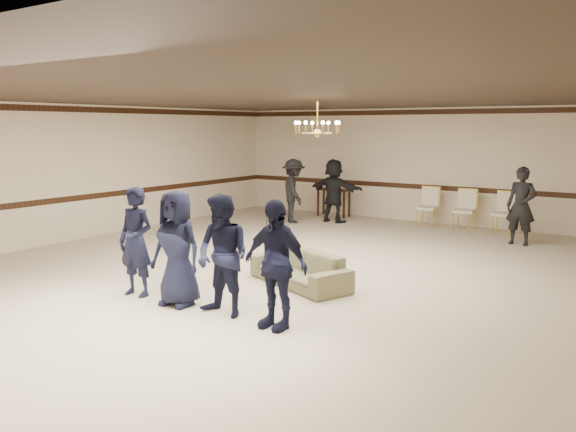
% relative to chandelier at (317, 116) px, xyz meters
% --- Properties ---
extents(room, '(12.01, 14.01, 3.21)m').
position_rel_chandelier_xyz_m(room, '(0.00, -1.00, -1.28)').
color(room, beige).
rests_on(room, ground).
extents(chair_rail, '(12.00, 0.02, 0.14)m').
position_rel_chandelier_xyz_m(chair_rail, '(0.00, 5.99, -1.88)').
color(chair_rail, '#321A0F').
rests_on(chair_rail, wall_back).
extents(crown_molding, '(12.00, 0.02, 0.14)m').
position_rel_chandelier_xyz_m(crown_molding, '(0.00, 5.99, 0.21)').
color(crown_molding, '#321A0F').
rests_on(crown_molding, wall_back).
extents(chandelier, '(0.94, 0.94, 0.89)m').
position_rel_chandelier_xyz_m(chandelier, '(0.00, 0.00, 0.00)').
color(chandelier, gold).
rests_on(chandelier, ceiling).
extents(boy_a, '(0.67, 0.48, 1.75)m').
position_rel_chandelier_xyz_m(boy_a, '(-1.24, -3.48, -2.00)').
color(boy_a, black).
rests_on(boy_a, floor).
extents(boy_b, '(0.89, 0.62, 1.75)m').
position_rel_chandelier_xyz_m(boy_b, '(-0.34, -3.48, -2.00)').
color(boy_b, black).
rests_on(boy_b, floor).
extents(boy_c, '(0.89, 0.71, 1.75)m').
position_rel_chandelier_xyz_m(boy_c, '(0.56, -3.48, -2.00)').
color(boy_c, black).
rests_on(boy_c, floor).
extents(boy_d, '(1.05, 0.51, 1.75)m').
position_rel_chandelier_xyz_m(boy_d, '(1.46, -3.48, -2.00)').
color(boy_d, black).
rests_on(boy_d, floor).
extents(settee, '(2.14, 1.46, 0.58)m').
position_rel_chandelier_xyz_m(settee, '(0.59, -1.53, -2.58)').
color(settee, '#636342').
rests_on(settee, floor).
extents(adult_left, '(1.30, 1.28, 1.79)m').
position_rel_chandelier_xyz_m(adult_left, '(-3.09, 3.86, -1.98)').
color(adult_left, black).
rests_on(adult_left, floor).
extents(adult_mid, '(1.70, 0.65, 1.79)m').
position_rel_chandelier_xyz_m(adult_mid, '(-2.19, 4.56, -1.98)').
color(adult_mid, black).
rests_on(adult_mid, floor).
extents(adult_right, '(0.68, 0.48, 1.79)m').
position_rel_chandelier_xyz_m(adult_right, '(2.91, 4.16, -1.98)').
color(adult_right, black).
rests_on(adult_right, floor).
extents(banquet_chair_left, '(0.53, 0.53, 1.05)m').
position_rel_chandelier_xyz_m(banquet_chair_left, '(0.29, 5.28, -2.35)').
color(banquet_chair_left, beige).
rests_on(banquet_chair_left, floor).
extents(banquet_chair_mid, '(0.55, 0.55, 1.05)m').
position_rel_chandelier_xyz_m(banquet_chair_mid, '(1.29, 5.28, -2.35)').
color(banquet_chair_mid, beige).
rests_on(banquet_chair_mid, floor).
extents(banquet_chair_right, '(0.53, 0.53, 1.05)m').
position_rel_chandelier_xyz_m(banquet_chair_right, '(2.29, 5.28, -2.35)').
color(banquet_chair_right, beige).
rests_on(banquet_chair_right, floor).
extents(console_table, '(1.02, 0.47, 0.84)m').
position_rel_chandelier_xyz_m(console_table, '(-2.71, 5.48, -2.46)').
color(console_table, '#341A11').
rests_on(console_table, floor).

